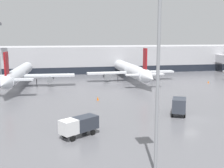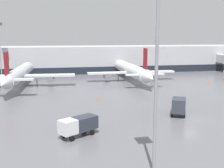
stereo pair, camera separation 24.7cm
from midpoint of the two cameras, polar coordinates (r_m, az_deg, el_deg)
The scene contains 9 objects.
ground_plane at distance 45.41m, azimuth 15.61°, elevation -6.72°, with size 320.00×320.00×0.00m, color slate.
terminal_building at distance 102.86m, azimuth -0.14°, elevation 5.21°, with size 160.00×29.03×9.00m.
parked_jet_1 at distance 79.94m, azimuth 3.82°, elevation 2.81°, with size 25.15×36.75×9.72m.
parked_jet_2 at distance 73.73m, azimuth -18.60°, elevation 1.95°, with size 27.90×36.35×9.39m.
service_truck_0 at distance 46.57m, azimuth 13.31°, elevation -4.14°, with size 4.07×5.37×2.86m.
service_truck_1 at distance 36.07m, azimuth -6.89°, elevation -8.19°, with size 5.30×4.29×2.44m.
traffic_cone_1 at distance 80.25m, azimuth 18.89°, elevation 0.39°, with size 0.43×0.43×0.60m.
traffic_cone_3 at distance 55.70m, azimuth -3.03°, elevation -2.94°, with size 0.43×0.43×0.76m.
apron_light_mast_3 at distance 24.66m, azimuth 9.34°, elevation 13.89°, with size 1.80×1.80×18.27m.
Camera 1 is at (-20.61, -38.51, 12.57)m, focal length 45.00 mm.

